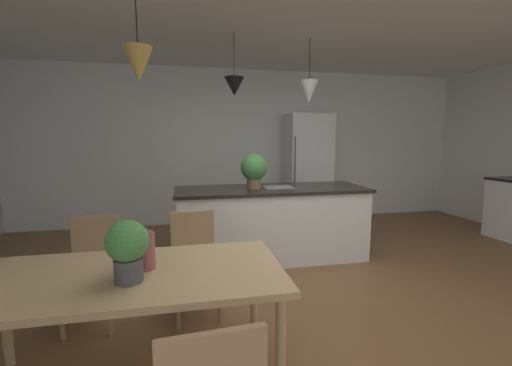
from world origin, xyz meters
The scene contains 13 objects.
ground_plane centered at (0.00, 0.00, -0.02)m, with size 10.00×8.40×0.04m, color brown.
wall_back_kitchen centered at (0.00, 3.26, 1.35)m, with size 10.00×0.12×2.70m, color white.
dining_table centered at (-1.49, -0.71, 0.66)m, with size 1.83×0.88×0.72m.
chair_far_left centered at (-1.90, 0.10, 0.47)m, with size 0.42×0.42×0.87m.
chair_far_right centered at (-1.08, 0.10, 0.47)m, with size 0.44×0.44×0.87m.
kitchen_island centered at (-0.11, 1.24, 0.46)m, with size 2.35×0.83×0.91m.
refrigerator centered at (0.96, 2.86, 0.96)m, with size 0.76×0.67×1.92m.
pendant_over_table centered at (-1.38, -0.64, 1.93)m, with size 0.17×0.17×0.87m.
pendant_over_island_main centered at (-0.57, 1.24, 2.10)m, with size 0.23×0.23×0.70m.
pendant_over_island_aux centered at (0.35, 1.24, 2.07)m, with size 0.21×0.21×0.77m.
potted_plant_on_island centered at (-0.33, 1.24, 1.14)m, with size 0.33×0.33×0.42m.
potted_plant_on_table centered at (-1.46, -0.84, 0.92)m, with size 0.23×0.23×0.35m.
vase_on_dining_table centered at (-1.40, -0.67, 0.84)m, with size 0.13×0.13×0.22m.
Camera 1 is at (-1.13, -2.69, 1.51)m, focal length 23.26 mm.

